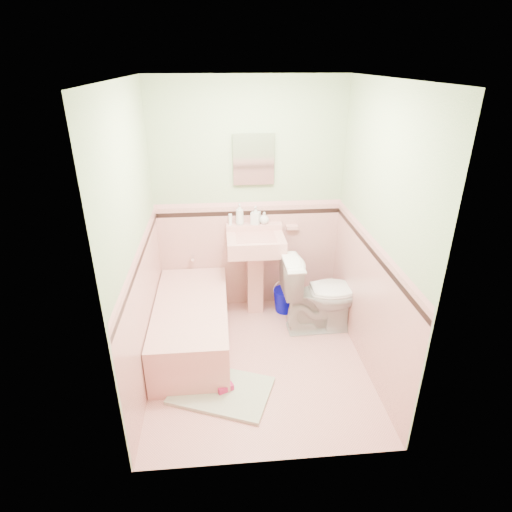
{
  "coord_description": "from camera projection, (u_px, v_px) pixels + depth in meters",
  "views": [
    {
      "loc": [
        -0.31,
        -3.19,
        2.63
      ],
      "look_at": [
        0.0,
        0.25,
        1.0
      ],
      "focal_mm": 29.54,
      "sensor_mm": 36.0,
      "label": 1
    }
  ],
  "objects": [
    {
      "name": "floor",
      "position": [
        258.0,
        361.0,
        4.03
      ],
      "size": [
        2.2,
        2.2,
        0.0
      ],
      "primitive_type": "plane",
      "color": "#E29C94",
      "rests_on": "ground"
    },
    {
      "name": "toilet",
      "position": [
        321.0,
        294.0,
        4.36
      ],
      "size": [
        0.83,
        0.49,
        0.83
      ],
      "primitive_type": "imported",
      "rotation": [
        0.0,
        0.0,
        1.6
      ],
      "color": "white",
      "rests_on": "floor"
    },
    {
      "name": "soap_bottle_mid",
      "position": [
        256.0,
        215.0,
        4.49
      ],
      "size": [
        0.12,
        0.12,
        0.2
      ],
      "primitive_type": "imported",
      "rotation": [
        0.0,
        0.0,
        -0.38
      ],
      "color": "#B2B2B2",
      "rests_on": "sink"
    },
    {
      "name": "wall_front",
      "position": [
        277.0,
        314.0,
        2.5
      ],
      "size": [
        2.5,
        0.0,
        2.5
      ],
      "primitive_type": "plane",
      "rotation": [
        -1.57,
        0.0,
        0.0
      ],
      "color": "beige",
      "rests_on": "ground"
    },
    {
      "name": "sink_faucet",
      "position": [
        254.0,
        230.0,
        4.52
      ],
      "size": [
        0.02,
        0.02,
        0.1
      ],
      "primitive_type": "cylinder",
      "color": "silver",
      "rests_on": "sink"
    },
    {
      "name": "tub_faucet",
      "position": [
        193.0,
        258.0,
        4.65
      ],
      "size": [
        0.04,
        0.12,
        0.04
      ],
      "primitive_type": "cylinder",
      "rotation": [
        1.57,
        0.0,
        0.0
      ],
      "color": "silver",
      "rests_on": "wall_back"
    },
    {
      "name": "soap_bottle_right",
      "position": [
        264.0,
        218.0,
        4.52
      ],
      "size": [
        0.13,
        0.13,
        0.13
      ],
      "primitive_type": "imported",
      "rotation": [
        0.0,
        0.0,
        0.3
      ],
      "color": "#B2B2B2",
      "rests_on": "sink"
    },
    {
      "name": "accent_front",
      "position": [
        276.0,
        331.0,
        2.57
      ],
      "size": [
        2.0,
        0.0,
        2.0
      ],
      "primitive_type": "plane",
      "rotation": [
        -1.57,
        0.0,
        0.0
      ],
      "color": "black",
      "rests_on": "ground"
    },
    {
      "name": "cap_right",
      "position": [
        373.0,
        241.0,
        3.59
      ],
      "size": [
        0.0,
        2.2,
        2.2
      ],
      "primitive_type": "plane",
      "rotation": [
        1.57,
        0.0,
        -1.57
      ],
      "color": "pink",
      "rests_on": "ground"
    },
    {
      "name": "wainscot_back",
      "position": [
        249.0,
        256.0,
        4.75
      ],
      "size": [
        2.0,
        0.0,
        2.0
      ],
      "primitive_type": "plane",
      "rotation": [
        1.57,
        0.0,
        0.0
      ],
      "color": "#E4A299",
      "rests_on": "ground"
    },
    {
      "name": "cap_left",
      "position": [
        139.0,
        249.0,
        3.42
      ],
      "size": [
        0.0,
        2.2,
        2.2
      ],
      "primitive_type": "plane",
      "rotation": [
        1.57,
        0.0,
        1.57
      ],
      "color": "pink",
      "rests_on": "ground"
    },
    {
      "name": "wall_left",
      "position": [
        136.0,
        246.0,
        3.41
      ],
      "size": [
        0.0,
        2.5,
        2.5
      ],
      "primitive_type": "plane",
      "rotation": [
        1.57,
        0.0,
        1.57
      ],
      "color": "beige",
      "rests_on": "ground"
    },
    {
      "name": "tube",
      "position": [
        230.0,
        219.0,
        4.49
      ],
      "size": [
        0.04,
        0.04,
        0.12
      ],
      "primitive_type": "cylinder",
      "rotation": [
        0.0,
        0.0,
        -0.01
      ],
      "color": "white",
      "rests_on": "sink"
    },
    {
      "name": "medicine_cabinet",
      "position": [
        254.0,
        159.0,
        4.27
      ],
      "size": [
        0.35,
        0.04,
        0.44
      ],
      "primitive_type": "cube",
      "color": "white",
      "rests_on": "wall_back"
    },
    {
      "name": "ceiling",
      "position": [
        259.0,
        78.0,
        2.96
      ],
      "size": [
        2.2,
        2.2,
        0.0
      ],
      "primitive_type": "plane",
      "rotation": [
        3.14,
        0.0,
        0.0
      ],
      "color": "white",
      "rests_on": "ground"
    },
    {
      "name": "cap_front",
      "position": [
        276.0,
        317.0,
        2.53
      ],
      "size": [
        2.0,
        0.0,
        2.0
      ],
      "primitive_type": "plane",
      "rotation": [
        -1.57,
        0.0,
        0.0
      ],
      "color": "pink",
      "rests_on": "ground"
    },
    {
      "name": "soap_bottle_left",
      "position": [
        240.0,
        214.0,
        4.47
      ],
      "size": [
        0.09,
        0.09,
        0.23
      ],
      "primitive_type": "imported",
      "rotation": [
        0.0,
        0.0,
        0.03
      ],
      "color": "#B2B2B2",
      "rests_on": "sink"
    },
    {
      "name": "shoe",
      "position": [
        225.0,
        388.0,
        3.62
      ],
      "size": [
        0.15,
        0.12,
        0.06
      ],
      "primitive_type": "cube",
      "rotation": [
        0.0,
        0.0,
        0.42
      ],
      "color": "#BF1E59",
      "rests_on": "bath_mat"
    },
    {
      "name": "wainscot_right",
      "position": [
        366.0,
        303.0,
        3.85
      ],
      "size": [
        0.0,
        2.2,
        2.2
      ],
      "primitive_type": "plane",
      "rotation": [
        1.57,
        0.0,
        -1.57
      ],
      "color": "#E4A299",
      "rests_on": "ground"
    },
    {
      "name": "accent_back",
      "position": [
        249.0,
        213.0,
        4.52
      ],
      "size": [
        2.0,
        0.0,
        2.0
      ],
      "primitive_type": "plane",
      "rotation": [
        1.57,
        0.0,
        0.0
      ],
      "color": "black",
      "rests_on": "ground"
    },
    {
      "name": "wainscot_left",
      "position": [
        147.0,
        314.0,
        3.69
      ],
      "size": [
        0.0,
        2.2,
        2.2
      ],
      "primitive_type": "plane",
      "rotation": [
        1.57,
        0.0,
        1.57
      ],
      "color": "#E4A299",
      "rests_on": "ground"
    },
    {
      "name": "accent_right",
      "position": [
        372.0,
        251.0,
        3.63
      ],
      "size": [
        0.0,
        2.2,
        2.2
      ],
      "primitive_type": "plane",
      "rotation": [
        1.57,
        0.0,
        -1.57
      ],
      "color": "black",
      "rests_on": "ground"
    },
    {
      "name": "accent_left",
      "position": [
        140.0,
        260.0,
        3.47
      ],
      "size": [
        0.0,
        2.2,
        2.2
      ],
      "primitive_type": "plane",
      "rotation": [
        1.57,
        0.0,
        1.57
      ],
      "color": "black",
      "rests_on": "ground"
    },
    {
      "name": "soap_dish",
      "position": [
        292.0,
        227.0,
        4.61
      ],
      "size": [
        0.13,
        0.07,
        0.04
      ],
      "primitive_type": "cube",
      "color": "#DD978F",
      "rests_on": "wall_back"
    },
    {
      "name": "wall_right",
      "position": [
        376.0,
        237.0,
        3.57
      ],
      "size": [
        0.0,
        2.5,
        2.5
      ],
      "primitive_type": "plane",
      "rotation": [
        1.57,
        0.0,
        -1.57
      ],
      "color": "beige",
      "rests_on": "ground"
    },
    {
      "name": "wall_back",
      "position": [
        249.0,
        201.0,
        4.48
      ],
      "size": [
        2.5,
        0.0,
        2.5
      ],
      "primitive_type": "plane",
      "rotation": [
        1.57,
        0.0,
        0.0
      ],
      "color": "beige",
      "rests_on": "ground"
    },
    {
      "name": "bathtub",
      "position": [
        192.0,
        326.0,
        4.18
      ],
      "size": [
        0.7,
        1.5,
        0.45
      ],
      "primitive_type": "cube",
      "color": "#DD978F",
      "rests_on": "floor"
    },
    {
      "name": "bath_mat",
      "position": [
        221.0,
        391.0,
        3.65
      ],
      "size": [
        0.97,
        0.81,
        0.03
      ],
      "primitive_type": "cube",
      "rotation": [
        0.0,
        0.0,
        -0.37
      ],
      "color": "#9CAB8F",
      "rests_on": "floor"
    },
    {
      "name": "bucket",
      "position": [
        285.0,
        300.0,
        4.79
      ],
      "size": [
        0.32,
        0.32,
        0.27
      ],
      "primitive_type": null,
      "rotation": [
        0.0,
        0.0,
        0.24
      ],
      "color": "#0304B6",
      "rests_on": "floor"
    },
    {
      "name": "cap_back",
      "position": [
        249.0,
        204.0,
        4.48
      ],
      "size": [
        2.0,
        0.0,
        2.0
      ],
      "primitive_type": "plane",
      "rotation": [
        1.57,
        0.0,
        0.0
      ],
      "color": "pink",
      "rests_on": "ground"
    },
    {
      "name": "wainscot_front",
      "position": [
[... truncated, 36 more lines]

